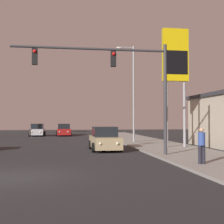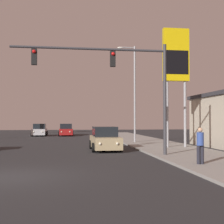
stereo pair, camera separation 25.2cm
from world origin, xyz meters
TOP-DOWN VIEW (x-y plane):
  - ground_plane at (0.00, 0.00)m, footprint 120.00×120.00m
  - sidewalk_right at (9.50, 10.00)m, footprint 5.00×60.00m
  - car_silver at (-1.90, 31.94)m, footprint 2.04×4.31m
  - car_tan at (4.67, 9.89)m, footprint 2.04×4.33m
  - car_red at (1.70, 31.69)m, footprint 2.04×4.33m
  - traffic_light_mast at (5.06, 5.59)m, footprint 8.96×0.36m
  - street_lamp at (8.10, 16.44)m, footprint 1.74×0.24m
  - gas_station_sign at (10.18, 10.56)m, footprint 2.00×0.42m
  - pedestrian_on_sidewalk at (8.11, 1.51)m, footprint 0.34×0.32m

SIDE VIEW (x-z plane):
  - ground_plane at x=0.00m, z-range 0.00..0.00m
  - sidewalk_right at x=9.50m, z-range 0.00..0.12m
  - car_silver at x=-1.90m, z-range -0.08..1.60m
  - car_tan at x=4.67m, z-range -0.08..1.60m
  - car_red at x=1.70m, z-range -0.08..1.60m
  - pedestrian_on_sidewalk at x=8.11m, z-range 0.20..1.87m
  - traffic_light_mast at x=5.06m, z-range 1.56..8.06m
  - street_lamp at x=8.10m, z-range 0.62..9.62m
  - gas_station_sign at x=10.18m, z-range 2.12..11.12m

